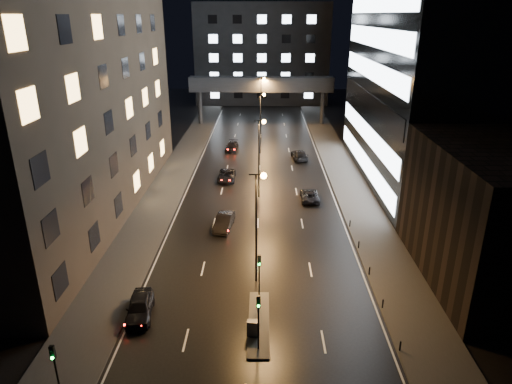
{
  "coord_description": "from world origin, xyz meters",
  "views": [
    {
      "loc": [
        0.58,
        -26.85,
        22.08
      ],
      "look_at": [
        -0.22,
        19.49,
        4.0
      ],
      "focal_mm": 32.0,
      "sensor_mm": 36.0,
      "label": 1
    }
  ],
  "objects_px": {
    "car_away_d": "(232,146)",
    "car_toward_a": "(310,195)",
    "car_away_a": "(140,307)",
    "car_toward_b": "(299,155)",
    "car_away_c": "(227,176)",
    "car_away_b": "(224,222)",
    "utility_cabinet": "(253,328)"
  },
  "relations": [
    {
      "from": "car_toward_b",
      "to": "car_away_c",
      "type": "bearing_deg",
      "value": 36.89
    },
    {
      "from": "car_away_b",
      "to": "car_away_c",
      "type": "xyz_separation_m",
      "value": [
        -0.92,
        15.64,
        -0.08
      ]
    },
    {
      "from": "car_toward_b",
      "to": "car_away_d",
      "type": "bearing_deg",
      "value": -30.62
    },
    {
      "from": "car_toward_a",
      "to": "utility_cabinet",
      "type": "bearing_deg",
      "value": 76.25
    },
    {
      "from": "car_away_c",
      "to": "car_away_d",
      "type": "relative_size",
      "value": 1.07
    },
    {
      "from": "car_toward_a",
      "to": "car_toward_b",
      "type": "height_order",
      "value": "car_toward_b"
    },
    {
      "from": "car_toward_a",
      "to": "utility_cabinet",
      "type": "height_order",
      "value": "utility_cabinet"
    },
    {
      "from": "car_away_b",
      "to": "car_toward_a",
      "type": "distance_m",
      "value": 13.19
    },
    {
      "from": "car_away_b",
      "to": "car_toward_b",
      "type": "relative_size",
      "value": 0.88
    },
    {
      "from": "car_away_d",
      "to": "car_toward_a",
      "type": "bearing_deg",
      "value": -58.88
    },
    {
      "from": "car_away_a",
      "to": "car_toward_b",
      "type": "relative_size",
      "value": 0.88
    },
    {
      "from": "utility_cabinet",
      "to": "car_toward_b",
      "type": "bearing_deg",
      "value": 87.21
    },
    {
      "from": "car_away_c",
      "to": "car_toward_b",
      "type": "relative_size",
      "value": 0.94
    },
    {
      "from": "car_toward_b",
      "to": "car_away_a",
      "type": "bearing_deg",
      "value": 63.81
    },
    {
      "from": "car_away_d",
      "to": "car_toward_a",
      "type": "xyz_separation_m",
      "value": [
        11.41,
        -22.74,
        -0.02
      ]
    },
    {
      "from": "car_away_b",
      "to": "car_away_d",
      "type": "relative_size",
      "value": 1.01
    },
    {
      "from": "car_away_c",
      "to": "car_away_a",
      "type": "bearing_deg",
      "value": -97.51
    },
    {
      "from": "car_away_d",
      "to": "car_toward_b",
      "type": "relative_size",
      "value": 0.88
    },
    {
      "from": "car_away_b",
      "to": "car_toward_a",
      "type": "xyz_separation_m",
      "value": [
        10.21,
        8.35,
        -0.11
      ]
    },
    {
      "from": "car_toward_a",
      "to": "car_away_b",
      "type": "bearing_deg",
      "value": 39.43
    },
    {
      "from": "car_toward_b",
      "to": "car_away_b",
      "type": "bearing_deg",
      "value": 62.69
    },
    {
      "from": "car_away_c",
      "to": "car_toward_b",
      "type": "height_order",
      "value": "car_toward_b"
    },
    {
      "from": "car_away_a",
      "to": "car_away_b",
      "type": "bearing_deg",
      "value": 64.86
    },
    {
      "from": "car_away_b",
      "to": "car_away_c",
      "type": "height_order",
      "value": "car_away_b"
    },
    {
      "from": "car_away_c",
      "to": "car_toward_a",
      "type": "distance_m",
      "value": 13.3
    },
    {
      "from": "car_away_b",
      "to": "car_away_d",
      "type": "height_order",
      "value": "car_away_b"
    },
    {
      "from": "car_away_c",
      "to": "car_toward_b",
      "type": "distance_m",
      "value": 15.06
    },
    {
      "from": "car_away_b",
      "to": "car_toward_b",
      "type": "height_order",
      "value": "car_away_b"
    },
    {
      "from": "car_away_a",
      "to": "car_away_c",
      "type": "xyz_separation_m",
      "value": [
        4.35,
        31.48,
        -0.1
      ]
    },
    {
      "from": "car_away_b",
      "to": "car_toward_a",
      "type": "bearing_deg",
      "value": 46.21
    },
    {
      "from": "car_toward_a",
      "to": "car_away_c",
      "type": "bearing_deg",
      "value": -33.09
    },
    {
      "from": "car_away_a",
      "to": "car_away_d",
      "type": "distance_m",
      "value": 47.1
    }
  ]
}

